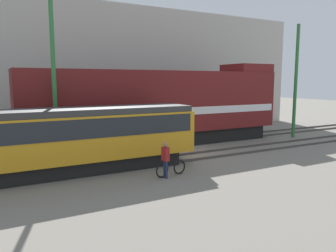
{
  "coord_description": "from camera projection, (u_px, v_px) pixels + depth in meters",
  "views": [
    {
      "loc": [
        -9.64,
        -17.21,
        4.41
      ],
      "look_at": [
        -0.65,
        -0.55,
        1.8
      ],
      "focal_mm": 35.0,
      "sensor_mm": 36.0,
      "label": 1
    }
  ],
  "objects": [
    {
      "name": "person",
      "position": [
        165.0,
        157.0,
        14.84
      ],
      "size": [
        0.27,
        0.39,
        1.67
      ],
      "color": "#232D4C",
      "rests_on": "ground"
    },
    {
      "name": "track_far",
      "position": [
        154.0,
        145.0,
        22.46
      ],
      "size": [
        60.0,
        1.51,
        0.14
      ],
      "color": "#47423D",
      "rests_on": "ground"
    },
    {
      "name": "bicycle",
      "position": [
        171.0,
        169.0,
        15.29
      ],
      "size": [
        1.69,
        0.44,
        0.75
      ],
      "color": "black",
      "rests_on": "ground"
    },
    {
      "name": "freight_locomotive",
      "position": [
        161.0,
        107.0,
        22.37
      ],
      "size": [
        18.18,
        3.04,
        5.68
      ],
      "color": "black",
      "rests_on": "ground"
    },
    {
      "name": "utility_pole_right",
      "position": [
        296.0,
        82.0,
        25.3
      ],
      "size": [
        0.25,
        0.25,
        8.69
      ],
      "color": "#2D7238",
      "rests_on": "ground"
    },
    {
      "name": "utility_pole_center",
      "position": [
        54.0,
        81.0,
        16.86
      ],
      "size": [
        0.22,
        0.22,
        8.86
      ],
      "color": "#2D7238",
      "rests_on": "ground"
    },
    {
      "name": "streetcar",
      "position": [
        65.0,
        137.0,
        15.4
      ],
      "size": [
        12.84,
        2.54,
        3.13
      ],
      "color": "black",
      "rests_on": "ground"
    },
    {
      "name": "building_backdrop",
      "position": [
        110.0,
        71.0,
        29.74
      ],
      "size": [
        37.17,
        6.0,
        10.71
      ],
      "color": "#B7B2A8",
      "rests_on": "ground"
    },
    {
      "name": "ground_plane",
      "position": [
        173.0,
        153.0,
        20.14
      ],
      "size": [
        120.0,
        120.0,
        0.0
      ],
      "primitive_type": "plane",
      "color": "slate"
    },
    {
      "name": "track_near",
      "position": [
        186.0,
        157.0,
        18.79
      ],
      "size": [
        60.0,
        1.51,
        0.14
      ],
      "color": "#47423D",
      "rests_on": "ground"
    }
  ]
}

